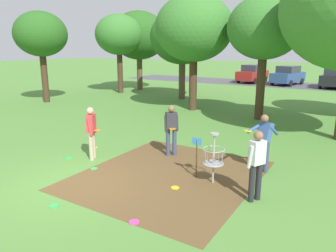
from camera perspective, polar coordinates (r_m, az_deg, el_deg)
The scene contains 23 objects.
ground_plane at distance 8.98m, azimuth -17.25°, elevation -9.91°, with size 160.00×160.00×0.00m, color #518438.
dirt_tee_pad at distance 9.14m, azimuth 0.23°, elevation -8.79°, with size 4.64×5.26×0.01m, color brown.
disc_golf_basket at distance 8.49m, azimuth 7.88°, elevation -5.32°, with size 0.98×0.58×1.39m.
player_foreground_watching at distance 9.50m, azimuth 16.89°, elevation -2.26°, with size 0.77×0.97×1.71m.
player_throwing at distance 10.42m, azimuth -13.63°, elevation -0.73°, with size 0.45×0.49×1.71m.
player_waiting_left at distance 10.46m, azimuth 0.59°, elevation -0.28°, with size 0.45×0.45×1.71m.
player_waiting_right at distance 7.64m, azimuth 15.65°, elevation -6.25°, with size 0.45×0.49×1.71m.
frisbee_near_basket at distance 10.97m, azimuth -17.54°, elevation -5.49°, with size 0.26×0.26×0.02m, color green.
frisbee_by_tee at distance 8.34m, azimuth 1.30°, elevation -11.05°, with size 0.22×0.22×0.02m, color gold.
frisbee_mid_grass at distance 9.82m, azimuth -13.18°, elevation -7.49°, with size 0.21×0.21×0.02m, color green.
frisbee_far_left at distance 7.92m, azimuth -19.88°, elevation -13.38°, with size 0.22×0.22×0.02m, color green.
frisbee_far_right at distance 11.83m, azimuth -13.17°, elevation -3.79°, with size 0.23×0.23×0.02m, color gold.
frisbee_scattered_a at distance 6.91m, azimuth -6.11°, elevation -16.83°, with size 0.22×0.22×0.02m, color #E53D99.
tree_near_right at distance 27.58m, azimuth -5.26°, elevation 15.90°, with size 4.67×4.67×6.52m.
tree_mid_left at distance 25.81m, azimuth -8.86°, elevation 15.88°, with size 3.65×3.65×6.08m.
tree_mid_center at distance 22.52m, azimuth -21.95°, elevation 15.01°, with size 3.33×3.33×5.80m.
tree_far_left at distance 16.39m, azimuth 17.02°, elevation 16.48°, with size 3.56×3.56×5.99m.
tree_far_center at distance 18.31m, azimuth 4.70°, elevation 17.10°, with size 4.32×4.32×6.43m.
tree_far_right at distance 22.32m, azimuth 2.61°, elevation 15.76°, with size 4.40×4.40×6.15m.
parking_lot_strip at distance 33.45m, azimuth 20.79°, elevation 6.96°, with size 36.00×6.00×0.01m, color #4C4C51.
parked_car_leftmost at distance 34.49m, azimuth 14.97°, elevation 9.11°, with size 2.38×4.40×1.84m.
parked_car_center_left at distance 33.34m, azimuth 20.79°, elevation 8.53°, with size 2.66×4.49×1.84m.
parked_car_center_right at distance 32.44m, azimuth 27.96°, elevation 7.70°, with size 2.37×4.39×1.84m.
Camera 1 is at (6.35, -5.28, 3.53)m, focal length 33.83 mm.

